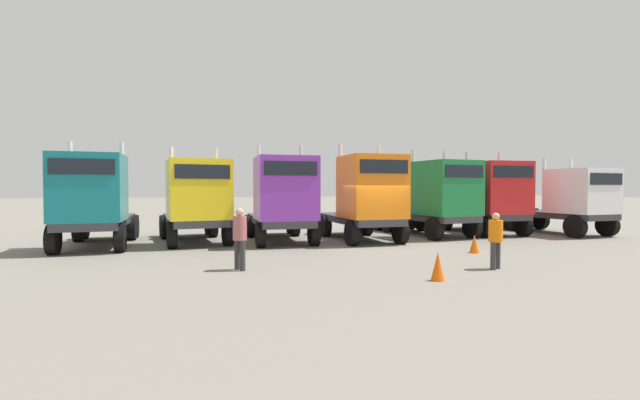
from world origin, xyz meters
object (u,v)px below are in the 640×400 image
at_px(traffic_cone_mid, 474,244).
at_px(visitor_in_hivis, 496,237).
at_px(semi_truck_purple, 283,199).
at_px(traffic_cone_near, 438,266).
at_px(semi_truck_green, 438,198).
at_px(semi_truck_orange, 366,197).
at_px(visitor_with_camera, 240,234).
at_px(semi_truck_teal, 93,200).
at_px(semi_truck_red, 490,197).
at_px(semi_truck_yellow, 197,200).
at_px(semi_truck_white, 568,200).

bearing_deg(traffic_cone_mid, visitor_in_hivis, -114.79).
height_order(semi_truck_purple, traffic_cone_near, semi_truck_purple).
distance_m(semi_truck_purple, semi_truck_green, 7.79).
distance_m(semi_truck_orange, visitor_in_hivis, 7.37).
xyz_separation_m(semi_truck_purple, visitor_with_camera, (-2.38, -5.80, -0.86)).
distance_m(semi_truck_teal, visitor_with_camera, 7.96).
relative_size(semi_truck_teal, semi_truck_purple, 1.03).
bearing_deg(semi_truck_green, semi_truck_red, 86.39).
bearing_deg(traffic_cone_mid, semi_truck_yellow, 151.05).
height_order(semi_truck_yellow, traffic_cone_near, semi_truck_yellow).
bearing_deg(semi_truck_teal, traffic_cone_near, 46.29).
bearing_deg(semi_truck_teal, semi_truck_green, 89.15).
bearing_deg(semi_truck_purple, semi_truck_yellow, -101.26).
height_order(semi_truck_purple, visitor_in_hivis, semi_truck_purple).
xyz_separation_m(semi_truck_teal, semi_truck_yellow, (3.89, 0.51, -0.08)).
xyz_separation_m(semi_truck_yellow, semi_truck_green, (11.35, -0.30, 0.05)).
distance_m(semi_truck_green, semi_truck_white, 7.05).
distance_m(semi_truck_teal, semi_truck_purple, 7.47).
bearing_deg(semi_truck_purple, visitor_with_camera, -21.44).
height_order(semi_truck_red, traffic_cone_near, semi_truck_red).
height_order(semi_truck_purple, semi_truck_red, same).
xyz_separation_m(semi_truck_purple, semi_truck_green, (7.77, 0.47, -0.00)).
bearing_deg(semi_truck_orange, semi_truck_red, 97.46).
distance_m(semi_truck_orange, semi_truck_white, 11.10).
bearing_deg(traffic_cone_mid, visitor_with_camera, -172.59).
relative_size(semi_truck_white, traffic_cone_near, 8.88).
bearing_deg(semi_truck_teal, semi_truck_purple, 86.39).
bearing_deg(traffic_cone_mid, semi_truck_green, 73.61).
bearing_deg(semi_truck_yellow, semi_truck_red, 81.77).
height_order(semi_truck_teal, semi_truck_red, semi_truck_red).
height_order(semi_truck_purple, semi_truck_orange, semi_truck_orange).
xyz_separation_m(semi_truck_purple, visitor_in_hivis, (4.88, -7.68, -0.95)).
distance_m(semi_truck_green, visitor_with_camera, 11.96).
bearing_deg(traffic_cone_mid, semi_truck_purple, 143.25).
height_order(semi_truck_orange, semi_truck_green, semi_truck_orange).
xyz_separation_m(semi_truck_orange, traffic_cone_near, (-1.27, -8.17, -1.61)).
distance_m(semi_truck_green, traffic_cone_mid, 5.59).
height_order(semi_truck_yellow, semi_truck_purple, semi_truck_purple).
xyz_separation_m(semi_truck_teal, semi_truck_red, (18.37, 0.39, -0.02)).
distance_m(semi_truck_green, semi_truck_red, 3.14).
distance_m(visitor_with_camera, traffic_cone_mid, 8.74).
height_order(semi_truck_yellow, traffic_cone_mid, semi_truck_yellow).
distance_m(semi_truck_teal, semi_truck_white, 22.24).
bearing_deg(semi_truck_white, semi_truck_green, -102.49).
relative_size(semi_truck_green, traffic_cone_mid, 9.81).
height_order(semi_truck_teal, semi_truck_yellow, semi_truck_teal).
bearing_deg(semi_truck_green, semi_truck_purple, -93.50).
height_order(semi_truck_teal, semi_truck_purple, semi_truck_purple).
xyz_separation_m(semi_truck_teal, semi_truck_purple, (7.46, -0.26, -0.02)).
bearing_deg(visitor_with_camera, semi_truck_green, 3.68).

